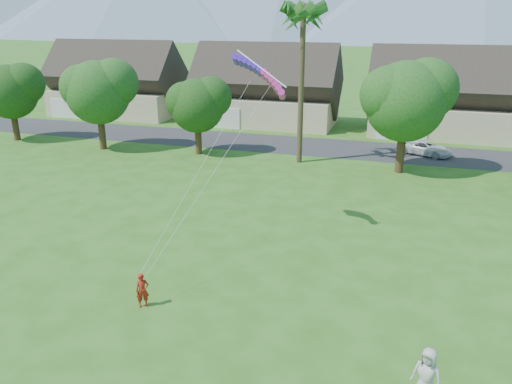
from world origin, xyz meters
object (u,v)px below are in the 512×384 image
at_px(watcher, 427,376).
at_px(parked_car, 426,148).
at_px(kite_flyer, 142,290).
at_px(parafoil_kite, 262,72).

height_order(watcher, parked_car, watcher).
height_order(kite_flyer, watcher, watcher).
relative_size(kite_flyer, parafoil_kite, 0.45).
relative_size(parked_car, parafoil_kite, 1.33).
xyz_separation_m(kite_flyer, parafoil_kite, (2.47, 8.87, 7.99)).
bearing_deg(kite_flyer, parafoil_kite, 39.24).
bearing_deg(kite_flyer, parked_car, 33.16).
height_order(parked_car, parafoil_kite, parafoil_kite).
distance_m(parked_car, parafoil_kite, 23.30).
bearing_deg(watcher, parked_car, 113.48).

